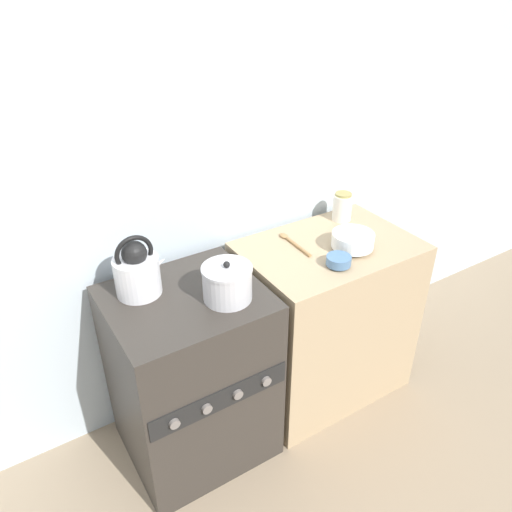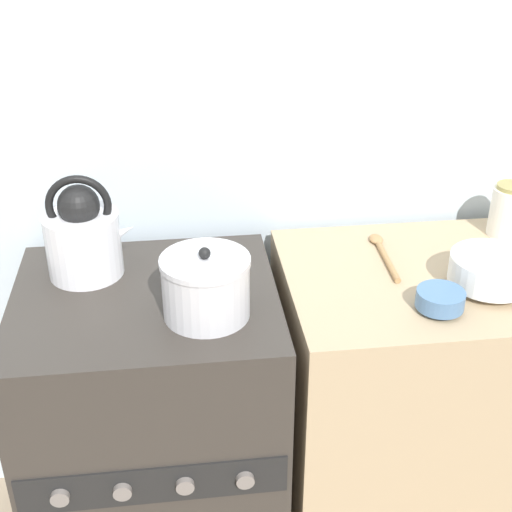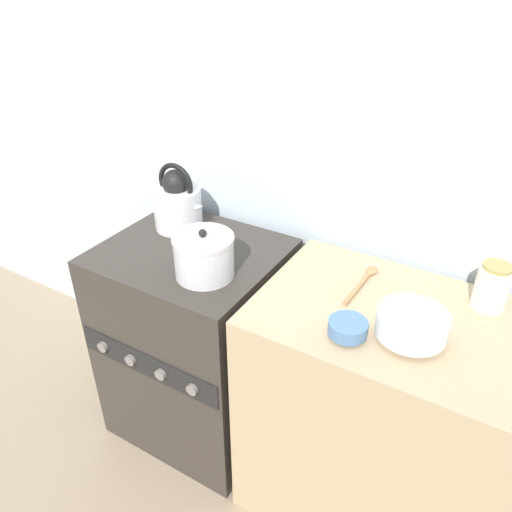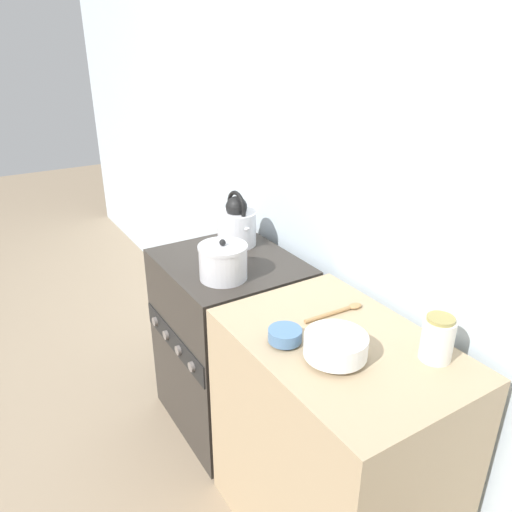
{
  "view_description": "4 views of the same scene",
  "coord_description": "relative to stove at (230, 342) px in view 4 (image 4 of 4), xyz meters",
  "views": [
    {
      "loc": [
        -0.66,
        -1.32,
        2.15
      ],
      "look_at": [
        0.36,
        0.3,
        1.0
      ],
      "focal_mm": 35.0,
      "sensor_mm": 36.0,
      "label": 1
    },
    {
      "loc": [
        0.09,
        -1.24,
        1.85
      ],
      "look_at": [
        0.28,
        0.29,
        1.01
      ],
      "focal_mm": 50.0,
      "sensor_mm": 36.0,
      "label": 2
    },
    {
      "loc": [
        1.05,
        -0.97,
        1.88
      ],
      "look_at": [
        0.28,
        0.32,
        0.96
      ],
      "focal_mm": 35.0,
      "sensor_mm": 36.0,
      "label": 3
    },
    {
      "loc": [
        1.87,
        -0.7,
        1.88
      ],
      "look_at": [
        0.27,
        0.28,
        1.04
      ],
      "focal_mm": 35.0,
      "sensor_mm": 36.0,
      "label": 4
    }
  ],
  "objects": [
    {
      "name": "ground_plane",
      "position": [
        0.0,
        -0.29,
        -0.46
      ],
      "size": [
        12.0,
        12.0,
        0.0
      ],
      "primitive_type": "plane",
      "color": "gray"
    },
    {
      "name": "wall_back",
      "position": [
        0.0,
        0.37,
        0.79
      ],
      "size": [
        7.0,
        0.06,
        2.5
      ],
      "color": "silver",
      "rests_on": "ground_plane"
    },
    {
      "name": "stove",
      "position": [
        0.0,
        0.0,
        0.0
      ],
      "size": [
        0.67,
        0.61,
        0.91
      ],
      "color": "#332D28",
      "rests_on": "ground_plane"
    },
    {
      "name": "counter",
      "position": [
        0.8,
        0.01,
        0.0
      ],
      "size": [
        0.87,
        0.6,
        0.92
      ],
      "color": "tan",
      "rests_on": "ground_plane"
    },
    {
      "name": "kettle",
      "position": [
        -0.15,
        0.13,
        0.56
      ],
      "size": [
        0.24,
        0.19,
        0.28
      ],
      "color": "silver",
      "rests_on": "stove"
    },
    {
      "name": "cooking_pot",
      "position": [
        0.15,
        -0.11,
        0.53
      ],
      "size": [
        0.21,
        0.21,
        0.18
      ],
      "color": "silver",
      "rests_on": "stove"
    },
    {
      "name": "enamel_bowl",
      "position": [
        0.86,
        -0.08,
        0.51
      ],
      "size": [
        0.21,
        0.21,
        0.09
      ],
      "color": "white",
      "rests_on": "counter"
    },
    {
      "name": "small_ceramic_bowl",
      "position": [
        0.7,
        -0.16,
        0.49
      ],
      "size": [
        0.12,
        0.12,
        0.05
      ],
      "color": "#4C729E",
      "rests_on": "counter"
    },
    {
      "name": "storage_jar",
      "position": [
        1.03,
        0.2,
        0.54
      ],
      "size": [
        0.1,
        0.1,
        0.15
      ],
      "color": "silver",
      "rests_on": "counter"
    },
    {
      "name": "wooden_spoon",
      "position": [
        0.65,
        0.12,
        0.47
      ],
      "size": [
        0.04,
        0.26,
        0.02
      ],
      "color": "#A37A4C",
      "rests_on": "counter"
    }
  ]
}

